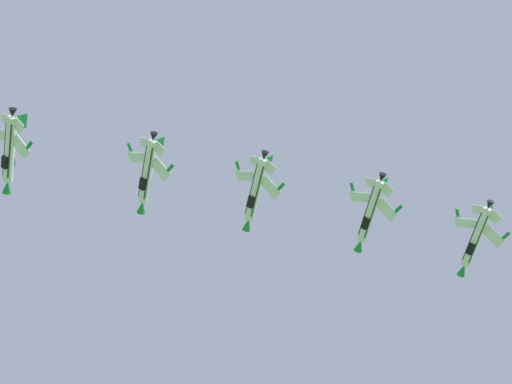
% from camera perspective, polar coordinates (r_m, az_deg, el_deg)
% --- Properties ---
extents(fighter_jet_lead, '(9.07, 15.97, 5.76)m').
position_cam_1_polar(fighter_jet_lead, '(128.32, -19.20, 3.12)').
color(fighter_jet_lead, silver).
extents(fighter_jet_left_wing, '(9.13, 15.97, 5.66)m').
position_cam_1_polar(fighter_jet_left_wing, '(126.75, -8.73, 1.51)').
color(fighter_jet_left_wing, silver).
extents(fighter_jet_right_wing, '(9.09, 15.97, 5.73)m').
position_cam_1_polar(fighter_jet_right_wing, '(126.29, -0.03, 0.06)').
color(fighter_jet_right_wing, silver).
extents(fighter_jet_left_outer, '(8.93, 15.97, 5.96)m').
position_cam_1_polar(fighter_jet_left_outer, '(128.23, 9.18, -1.66)').
color(fighter_jet_left_outer, silver).
extents(fighter_jet_right_outer, '(8.82, 15.97, 6.12)m').
position_cam_1_polar(fighter_jet_right_outer, '(135.65, 17.25, -3.60)').
color(fighter_jet_right_outer, silver).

